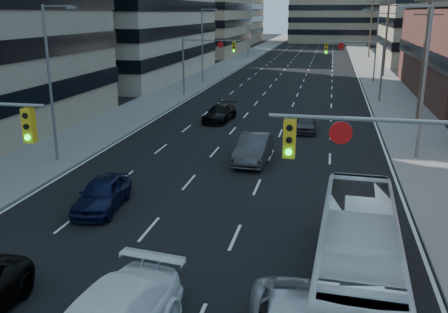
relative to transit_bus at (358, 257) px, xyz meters
name	(u,v)px	position (x,y,z in m)	size (l,w,h in m)	color
road_surface	(312,46)	(-6.27, 121.44, -1.38)	(18.00, 300.00, 0.02)	black
sidewalk_left	(268,45)	(-17.77, 121.44, -1.31)	(5.00, 300.00, 0.15)	slate
sidewalk_right	(357,46)	(5.23, 121.44, -1.31)	(5.00, 300.00, 0.15)	slate
office_left_far	(193,15)	(-30.27, 91.44, 6.61)	(20.00, 30.00, 16.00)	gray
bg_block_left	(216,7)	(-34.27, 131.44, 8.61)	(24.00, 24.00, 20.00)	#ADA089
bg_block_right	(444,23)	(25.73, 121.44, 4.61)	(22.00, 22.00, 12.00)	gray
signal_near_right	(411,174)	(1.18, -0.56, 2.94)	(6.59, 0.33, 6.00)	slate
signal_far_left	(205,55)	(-13.95, 36.44, 2.91)	(6.09, 0.33, 6.00)	slate
signal_far_right	(358,58)	(1.41, 36.44, 2.91)	(6.09, 0.33, 6.00)	slate
utility_pole_block	(425,50)	(5.93, 27.44, 4.39)	(2.20, 0.28, 11.00)	#4C3D2D
utility_pole_midblock	(386,34)	(5.93, 57.44, 4.39)	(2.20, 0.28, 11.00)	#4C3D2D
utility_pole_distant	(371,27)	(5.93, 87.44, 4.39)	(2.20, 0.28, 11.00)	#4C3D2D
streetlight_left_near	(52,77)	(-16.61, 11.44, 3.66)	(2.03, 0.22, 9.00)	slate
streetlight_left_mid	(203,42)	(-16.61, 46.44, 3.66)	(2.03, 0.22, 9.00)	slate
streetlight_left_far	(249,31)	(-16.61, 81.44, 3.66)	(2.03, 0.22, 9.00)	slate
streetlight_right_near	(422,76)	(4.07, 16.44, 3.66)	(2.03, 0.22, 9.00)	slate
streetlight_right_far	(375,42)	(4.07, 51.44, 3.66)	(2.03, 0.22, 9.00)	slate
transit_bus	(358,257)	(0.00, 0.00, 0.00)	(2.33, 9.97, 2.78)	white
sedan_blue	(102,193)	(-10.90, 5.18, -0.66)	(1.73, 4.30, 1.46)	black
sedan_grey_center	(254,149)	(-5.33, 13.91, -0.58)	(1.71, 4.90, 1.61)	#363538
sedan_black_far	(220,113)	(-9.78, 24.69, -0.72)	(1.86, 4.58, 1.33)	black
sedan_grey_right	(306,123)	(-2.73, 22.42, -0.74)	(1.52, 3.79, 1.29)	#343437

